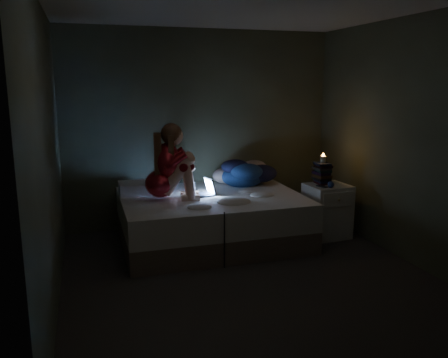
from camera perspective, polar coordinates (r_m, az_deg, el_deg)
name	(u,v)px	position (r m, az deg, el deg)	size (l,w,h in m)	color
floor	(248,277)	(4.75, 3.02, -12.08)	(3.60, 3.80, 0.02)	#292725
ceiling	(251,3)	(4.39, 3.42, 20.96)	(3.60, 3.80, 0.02)	silver
wall_back	(201,129)	(6.20, -2.92, 6.17)	(3.60, 0.02, 2.60)	#363B2A
wall_front	(367,195)	(2.70, 17.31, -1.86)	(3.60, 0.02, 2.60)	#363B2A
wall_left	(47,158)	(4.13, -21.13, 2.50)	(0.02, 3.80, 2.60)	#363B2A
wall_right	(410,142)	(5.28, 22.03, 4.32)	(0.02, 3.80, 2.60)	#363B2A
bed	(212,219)	(5.60, -1.55, -4.96)	(2.13, 1.60, 0.59)	silver
pillow	(140,188)	(5.70, -10.43, -1.08)	(0.49, 0.35, 0.14)	silver
woman	(160,162)	(5.29, -7.94, 2.12)	(0.55, 0.36, 0.89)	maroon
laptop	(200,187)	(5.48, -2.98, -0.99)	(0.31, 0.22, 0.22)	black
clothes_pile	(243,172)	(6.03, 2.33, 0.91)	(0.61, 0.49, 0.36)	navy
nightstand	(327,211)	(5.93, 12.62, -3.87)	(0.50, 0.45, 0.67)	silver
book_stack	(322,174)	(5.89, 12.09, 0.57)	(0.19, 0.25, 0.24)	black
candle	(323,162)	(5.86, 12.16, 2.09)	(0.07, 0.07, 0.08)	beige
phone	(321,186)	(5.73, 11.95, -0.88)	(0.07, 0.14, 0.01)	black
blue_orb	(330,184)	(5.69, 12.98, -0.66)	(0.08, 0.08, 0.08)	navy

